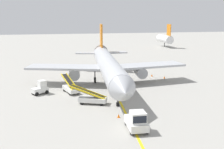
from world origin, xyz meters
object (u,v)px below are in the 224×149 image
object	(u,v)px
pushback_tug	(137,121)
safety_cone_nose_left	(152,75)
ground_crew_marshaller	(124,95)
belt_loader_aft_hold	(92,98)
safety_cone_nose_right	(119,116)
safety_cone_wingtip_left	(164,77)
airliner	(108,65)
belt_loader_forward_hold	(71,88)
baggage_tug_near_wing	(41,88)

from	to	relation	value
pushback_tug	safety_cone_nose_left	xyz separation A→B (m)	(10.92, 24.22, -0.77)
ground_crew_marshaller	safety_cone_nose_left	size ratio (longest dim) A/B	3.86
belt_loader_aft_hold	safety_cone_nose_right	bearing A→B (deg)	-67.98
pushback_tug	belt_loader_aft_hold	xyz separation A→B (m)	(-3.34, 9.73, -0.22)
safety_cone_nose_left	ground_crew_marshaller	bearing A→B (deg)	-124.18
pushback_tug	safety_cone_nose_right	distance (m)	4.11
ground_crew_marshaller	safety_cone_wingtip_left	world-z (taller)	ground_crew_marshaller
airliner	pushback_tug	bearing A→B (deg)	-93.00
belt_loader_forward_hold	safety_cone_nose_left	bearing A→B (deg)	26.10
airliner	ground_crew_marshaller	bearing A→B (deg)	-88.43
belt_loader_forward_hold	ground_crew_marshaller	distance (m)	9.27
baggage_tug_near_wing	belt_loader_aft_hold	xyz separation A→B (m)	(7.02, -6.50, -0.15)
airliner	belt_loader_aft_hold	xyz separation A→B (m)	(-4.39, -10.21, -2.64)
safety_cone_wingtip_left	safety_cone_nose_left	bearing A→B (deg)	126.43
airliner	belt_loader_forward_hold	bearing A→B (deg)	-150.21
safety_cone_nose_left	safety_cone_wingtip_left	bearing A→B (deg)	-53.57
pushback_tug	safety_cone_nose_right	xyz separation A→B (m)	(-0.99, 3.91, -0.77)
safety_cone_wingtip_left	belt_loader_forward_hold	bearing A→B (deg)	-162.22
airliner	pushback_tug	world-z (taller)	airliner
ground_crew_marshaller	safety_cone_wingtip_left	bearing A→B (deg)	46.39
safety_cone_wingtip_left	ground_crew_marshaller	bearing A→B (deg)	-133.61
belt_loader_aft_hold	safety_cone_nose_right	size ratio (longest dim) A/B	11.63
baggage_tug_near_wing	ground_crew_marshaller	distance (m)	13.20
baggage_tug_near_wing	ground_crew_marshaller	size ratio (longest dim) A/B	1.61
belt_loader_aft_hold	safety_cone_nose_right	world-z (taller)	belt_loader_aft_hold
belt_loader_forward_hold	safety_cone_nose_right	world-z (taller)	belt_loader_forward_hold
pushback_tug	baggage_tug_near_wing	world-z (taller)	pushback_tug
safety_cone_nose_left	safety_cone_nose_right	distance (m)	23.54
belt_loader_forward_hold	baggage_tug_near_wing	bearing A→B (deg)	177.45
baggage_tug_near_wing	ground_crew_marshaller	bearing A→B (deg)	-27.80
belt_loader_forward_hold	belt_loader_aft_hold	bearing A→B (deg)	-68.72
safety_cone_nose_left	safety_cone_wingtip_left	world-z (taller)	same
ground_crew_marshaller	safety_cone_wingtip_left	size ratio (longest dim) A/B	3.86
baggage_tug_near_wing	safety_cone_wingtip_left	xyz separation A→B (m)	(22.97, 5.70, -0.71)
ground_crew_marshaller	safety_cone_nose_right	distance (m)	6.62
belt_loader_forward_hold	belt_loader_aft_hold	xyz separation A→B (m)	(2.45, -6.30, 0.00)
safety_cone_nose_right	belt_loader_aft_hold	bearing A→B (deg)	112.02
baggage_tug_near_wing	safety_cone_nose_right	world-z (taller)	baggage_tug_near_wing
ground_crew_marshaller	safety_cone_nose_right	size ratio (longest dim) A/B	3.86
safety_cone_nose_right	belt_loader_forward_hold	bearing A→B (deg)	111.63
airliner	ground_crew_marshaller	world-z (taller)	airliner
belt_loader_aft_hold	safety_cone_nose_right	xyz separation A→B (m)	(2.35, -5.82, -0.56)
pushback_tug	safety_cone_nose_left	world-z (taller)	pushback_tug
airliner	pushback_tug	distance (m)	20.12
airliner	belt_loader_aft_hold	size ratio (longest dim) A/B	6.91
airliner	belt_loader_forward_hold	distance (m)	8.31
airliner	safety_cone_nose_right	xyz separation A→B (m)	(-2.03, -16.03, -3.20)
baggage_tug_near_wing	safety_cone_nose_left	xyz separation A→B (m)	(21.28, 7.99, -0.71)
pushback_tug	belt_loader_aft_hold	world-z (taller)	belt_loader_aft_hold
belt_loader_forward_hold	ground_crew_marshaller	bearing A→B (deg)	-39.94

